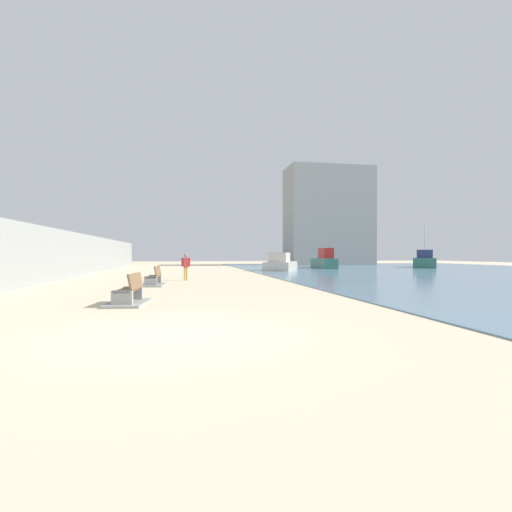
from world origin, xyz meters
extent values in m
plane|color=beige|center=(0.00, 18.00, 0.00)|extent=(120.00, 120.00, 0.00)
cube|color=gray|center=(-7.50, 18.00, 1.52)|extent=(0.80, 64.00, 3.05)
cube|color=slate|center=(24.00, 18.00, 0.02)|extent=(36.00, 68.00, 0.04)
cube|color=gray|center=(-1.61, 4.18, 0.25)|extent=(0.62, 0.26, 0.50)
cube|color=gray|center=(-1.47, 5.57, 0.25)|extent=(0.62, 0.26, 0.50)
cube|color=brown|center=(-1.54, 4.88, 0.45)|extent=(0.66, 1.64, 0.06)
cube|color=brown|center=(-1.31, 4.85, 0.73)|extent=(0.32, 1.61, 0.50)
cube|color=gray|center=(-1.54, 4.88, 0.04)|extent=(1.31, 2.20, 0.08)
cube|color=gray|center=(-1.39, 11.45, 0.25)|extent=(0.61, 0.25, 0.50)
cube|color=gray|center=(-1.27, 12.85, 0.25)|extent=(0.61, 0.25, 0.50)
cube|color=brown|center=(-1.33, 12.15, 0.45)|extent=(0.63, 1.63, 0.06)
cube|color=brown|center=(-1.10, 12.13, 0.73)|extent=(0.29, 1.61, 0.50)
cube|color=gray|center=(-1.33, 12.15, 0.04)|extent=(1.26, 2.18, 0.08)
cylinder|color=gold|center=(0.35, 15.77, 0.39)|extent=(0.12, 0.12, 0.78)
cylinder|color=gold|center=(0.22, 15.75, 0.39)|extent=(0.12, 0.12, 0.78)
cube|color=#B22D33|center=(0.28, 15.76, 1.06)|extent=(0.34, 0.22, 0.56)
sphere|color=#936B4C|center=(0.28, 15.76, 1.48)|extent=(0.21, 0.21, 0.21)
cylinder|color=#B22D33|center=(0.50, 15.79, 1.09)|extent=(0.09, 0.09, 0.50)
cylinder|color=#B22D33|center=(0.07, 15.73, 1.09)|extent=(0.09, 0.09, 0.50)
cube|color=beige|center=(9.35, 28.91, 0.43)|extent=(4.64, 6.56, 0.78)
cube|color=beige|center=(8.98, 28.07, 1.26)|extent=(2.61, 3.14, 0.88)
cube|color=#337060|center=(27.61, 33.40, 0.58)|extent=(6.33, 7.79, 1.08)
cube|color=navy|center=(26.95, 32.42, 1.58)|extent=(3.28, 3.77, 0.92)
cylinder|color=silver|center=(27.83, 33.72, 3.25)|extent=(0.12, 0.12, 4.26)
cube|color=#337060|center=(15.13, 33.03, 0.57)|extent=(2.24, 7.09, 1.07)
cube|color=red|center=(15.01, 31.99, 1.65)|extent=(1.35, 3.16, 1.09)
cube|color=gray|center=(20.60, 46.00, 6.96)|extent=(12.00, 6.00, 13.92)
camera|label=1|loc=(0.18, -7.92, 1.57)|focal=27.69mm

